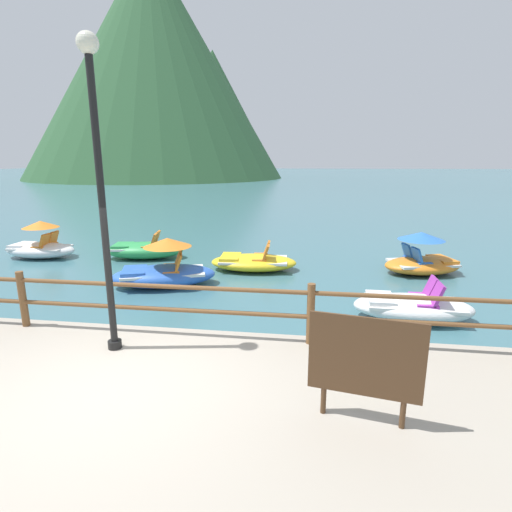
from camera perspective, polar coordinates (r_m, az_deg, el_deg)
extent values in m
plane|color=#3D6B75|center=(44.32, 4.96, 9.53)|extent=(200.00, 200.00, 0.00)
cylinder|color=brown|center=(7.74, -30.32, -5.32)|extent=(0.12, 0.12, 0.95)
cylinder|color=brown|center=(6.13, 7.81, -8.19)|extent=(0.12, 0.12, 0.95)
cylinder|color=brown|center=(6.46, -13.78, -4.20)|extent=(23.80, 0.07, 0.07)
cylinder|color=brown|center=(6.58, -13.59, -7.35)|extent=(23.80, 0.07, 0.07)
cylinder|color=black|center=(5.91, -20.99, 5.71)|extent=(0.10, 0.10, 4.04)
sphere|color=silver|center=(6.03, -22.91, 26.23)|extent=(0.28, 0.28, 0.28)
cylinder|color=black|center=(6.45, -19.49, -11.78)|extent=(0.20, 0.20, 0.12)
cube|color=silver|center=(4.42, 15.35, -13.66)|extent=(1.09, 0.23, 0.80)
cube|color=#4C331E|center=(4.41, 15.34, -13.75)|extent=(1.17, 0.24, 0.88)
cylinder|color=#4C331E|center=(4.73, 9.61, -19.40)|extent=(0.06, 0.06, 0.35)
cylinder|color=#4C331E|center=(4.72, 20.22, -20.26)|extent=(0.06, 0.06, 0.35)
ellipsoid|color=yellow|center=(11.60, -0.33, -0.93)|extent=(2.56, 1.50, 0.44)
cube|color=silver|center=(11.58, -0.33, -0.56)|extent=(2.00, 1.22, 0.06)
cube|color=orange|center=(11.81, 0.66, 0.07)|extent=(0.43, 0.43, 0.08)
cube|color=orange|center=(11.75, 1.54, 1.10)|extent=(0.23, 0.41, 0.43)
cube|color=orange|center=(11.30, 0.51, -0.56)|extent=(0.43, 0.43, 0.08)
cube|color=orange|center=(11.23, 1.43, 0.51)|extent=(0.23, 0.41, 0.43)
cube|color=yellow|center=(11.64, -3.67, -0.22)|extent=(0.61, 0.97, 0.12)
ellipsoid|color=white|center=(14.83, -28.39, 0.74)|extent=(2.29, 1.22, 0.50)
cube|color=silver|center=(14.81, -28.43, 1.07)|extent=(1.79, 1.00, 0.06)
cube|color=orange|center=(14.89, -27.42, 1.52)|extent=(0.41, 0.41, 0.08)
cube|color=orange|center=(14.75, -26.93, 2.35)|extent=(0.22, 0.40, 0.43)
cube|color=orange|center=(14.52, -28.43, 1.13)|extent=(0.41, 0.41, 0.08)
cube|color=orange|center=(14.38, -27.94, 1.97)|extent=(0.22, 0.40, 0.43)
cube|color=white|center=(15.17, -30.39, 1.33)|extent=(0.52, 0.83, 0.12)
cone|color=orange|center=(14.62, -28.40, 4.01)|extent=(1.13, 1.13, 0.22)
ellipsoid|color=white|center=(8.67, 21.49, -6.86)|extent=(2.35, 1.15, 0.49)
cube|color=silver|center=(8.64, 21.54, -6.33)|extent=(1.83, 0.94, 0.06)
cube|color=purple|center=(8.87, 22.37, -5.42)|extent=(0.41, 0.41, 0.08)
cube|color=purple|center=(8.85, 23.63, -4.09)|extent=(0.21, 0.40, 0.43)
cube|color=purple|center=(8.45, 23.06, -6.40)|extent=(0.41, 0.41, 0.08)
cube|color=purple|center=(8.43, 24.39, -5.00)|extent=(0.21, 0.40, 0.43)
cube|color=white|center=(8.50, 17.33, -5.88)|extent=(0.52, 0.79, 0.12)
ellipsoid|color=orange|center=(12.21, 22.62, -1.24)|extent=(2.44, 1.87, 0.45)
cube|color=silver|center=(12.19, 22.65, -0.89)|extent=(1.91, 1.51, 0.06)
cube|color=blue|center=(11.87, 22.65, -0.90)|extent=(0.50, 0.50, 0.08)
cube|color=blue|center=(11.73, 21.99, 0.10)|extent=(0.31, 0.44, 0.43)
cube|color=blue|center=(12.32, 21.41, -0.30)|extent=(0.50, 0.50, 0.08)
cube|color=blue|center=(12.18, 20.77, 0.68)|extent=(0.31, 0.44, 0.43)
cube|color=orange|center=(12.49, 25.01, -0.50)|extent=(0.71, 1.02, 0.12)
cone|color=blue|center=(11.98, 22.54, 2.66)|extent=(1.56, 1.56, 0.22)
ellipsoid|color=green|center=(13.45, -15.60, 0.79)|extent=(2.66, 1.56, 0.53)
cube|color=silver|center=(13.43, -15.63, 1.17)|extent=(2.08, 1.26, 0.06)
cube|color=orange|center=(13.60, -14.65, 1.68)|extent=(0.46, 0.46, 0.08)
cube|color=orange|center=(13.52, -13.96, 2.61)|extent=(0.27, 0.43, 0.43)
cube|color=orange|center=(13.16, -15.09, 1.26)|extent=(0.46, 0.46, 0.08)
cube|color=orange|center=(13.07, -14.38, 2.22)|extent=(0.27, 0.43, 0.43)
cube|color=green|center=(13.60, -18.46, 1.38)|extent=(0.68, 0.89, 0.12)
ellipsoid|color=blue|center=(10.41, -13.01, -2.76)|extent=(2.87, 2.03, 0.53)
cube|color=silver|center=(10.39, -13.04, -2.27)|extent=(2.25, 1.63, 0.06)
cube|color=orange|center=(10.61, -11.97, -1.50)|extent=(0.51, 0.51, 0.08)
cube|color=orange|center=(10.55, -11.05, -0.30)|extent=(0.33, 0.45, 0.43)
cube|color=orange|center=(10.12, -12.00, -2.23)|extent=(0.51, 0.51, 0.08)
cube|color=orange|center=(10.06, -11.04, -0.98)|extent=(0.33, 0.45, 0.43)
cube|color=blue|center=(10.43, -16.98, -2.12)|extent=(0.83, 1.02, 0.12)
cone|color=orange|center=(10.20, -12.54, 1.92)|extent=(1.52, 1.52, 0.22)
cone|color=#2D5633|center=(75.14, -14.42, 24.81)|extent=(42.94, 42.94, 36.39)
cone|color=#2D5633|center=(77.16, -6.04, 19.36)|extent=(23.62, 23.62, 21.84)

